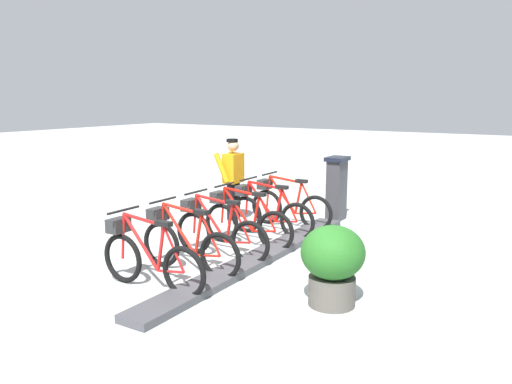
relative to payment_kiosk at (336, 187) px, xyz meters
name	(u,v)px	position (x,y,z in m)	size (l,w,h in m)	color
ground_plane	(259,261)	(-0.05, 3.08, -0.67)	(60.00, 60.00, 0.00)	#AAAFAD
dock_rail_base	(259,258)	(-0.05, 3.08, -0.62)	(0.44, 5.33, 0.10)	#47474C
payment_kiosk	(336,187)	(0.00, 0.00, 0.00)	(0.36, 0.52, 1.28)	#38383D
bike_docked_0	(287,205)	(0.57, 1.01, -0.24)	(1.72, 0.54, 1.02)	black
bike_docked_1	(267,212)	(0.57, 1.77, -0.24)	(1.72, 0.54, 1.02)	black
bike_docked_2	(244,221)	(0.57, 2.52, -0.24)	(1.72, 0.54, 1.02)	black
bike_docked_3	(217,231)	(0.57, 3.28, -0.24)	(1.72, 0.54, 1.02)	black
bike_docked_4	(185,243)	(0.57, 4.03, -0.24)	(1.72, 0.54, 1.02)	black
bike_docked_5	(147,257)	(0.57, 4.79, -0.24)	(1.72, 0.54, 1.02)	black
worker_near_rack	(233,178)	(1.59, 1.35, 0.24)	(0.47, 0.63, 1.66)	white
planter_bush	(333,261)	(-1.65, 4.01, -0.12)	(0.76, 0.76, 0.97)	#59544C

